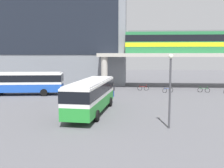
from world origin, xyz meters
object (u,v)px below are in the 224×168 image
(station_building, at_px, (63,30))
(bicycle_red, at_px, (143,88))
(bus_secondary, at_px, (23,81))
(train, at_px, (193,42))
(bicycle_blue, at_px, (168,90))
(pedestrian_walking_across, at_px, (113,91))
(bicycle_green, at_px, (204,90))
(bus_main, at_px, (92,93))

(station_building, relative_size, bicycle_red, 14.15)
(station_building, xyz_separation_m, bus_secondary, (-1.70, -16.57, -8.61))
(bus_secondary, distance_m, bicycle_red, 18.32)
(bicycle_red, bearing_deg, train, 25.00)
(bicycle_red, height_order, bicycle_blue, same)
(bicycle_blue, distance_m, pedestrian_walking_across, 9.19)
(bicycle_green, xyz_separation_m, bicycle_blue, (-5.51, -0.59, 0.00))
(pedestrian_walking_across, bearing_deg, bicycle_green, 19.89)
(bicycle_blue, bearing_deg, train, 50.66)
(station_building, xyz_separation_m, bicycle_blue, (19.22, -12.90, -10.24))
(bus_main, distance_m, bicycle_green, 21.24)
(station_building, relative_size, train, 1.08)
(train, distance_m, bicycle_red, 12.24)
(train, xyz_separation_m, bicycle_red, (-8.72, -4.07, -7.57))
(bus_main, relative_size, bicycle_blue, 6.67)
(bus_main, bearing_deg, bicycle_green, 44.52)
(train, relative_size, bicycle_green, 13.49)
(station_building, xyz_separation_m, bicycle_red, (15.59, -10.75, -10.24))
(bus_main, bearing_deg, station_building, 109.53)
(bicycle_green, distance_m, bicycle_red, 9.27)
(bus_secondary, relative_size, pedestrian_walking_across, 6.41)
(bicycle_green, relative_size, pedestrian_walking_across, 0.98)
(bus_main, height_order, bicycle_green, bus_main)
(bus_secondary, distance_m, bicycle_blue, 21.30)
(bicycle_blue, xyz_separation_m, pedestrian_walking_across, (-8.09, -4.34, 0.47))
(pedestrian_walking_across, bearing_deg, bicycle_blue, 28.19)
(station_building, height_order, bicycle_red, station_building)
(bus_main, bearing_deg, bicycle_blue, 56.09)
(bicycle_red, xyz_separation_m, pedestrian_walking_across, (-4.47, -6.49, 0.47))
(station_building, height_order, bus_secondary, station_building)
(bus_main, relative_size, bus_secondary, 1.00)
(station_building, xyz_separation_m, bicycle_green, (24.73, -12.31, -10.24))
(bus_main, xyz_separation_m, pedestrian_walking_across, (1.49, 9.92, -1.16))
(bus_main, distance_m, pedestrian_walking_across, 10.10)
(bicycle_red, distance_m, pedestrian_walking_across, 7.89)
(bicycle_red, bearing_deg, station_building, 145.43)
(train, relative_size, pedestrian_walking_across, 13.28)
(bicycle_red, bearing_deg, pedestrian_walking_across, -124.55)
(bicycle_red, bearing_deg, bus_secondary, -161.38)
(bicycle_green, xyz_separation_m, pedestrian_walking_across, (-13.61, -4.92, 0.47))
(train, relative_size, bicycle_blue, 13.87)
(train, xyz_separation_m, bicycle_blue, (-5.10, -6.22, -7.57))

